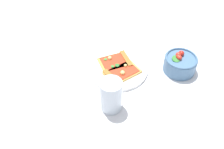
# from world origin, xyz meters

# --- Properties ---
(ground_plane) EXTENTS (2.40, 2.40, 0.00)m
(ground_plane) POSITION_xyz_m (0.00, 0.00, 0.00)
(ground_plane) COLOR silver
(ground_plane) RESTS_ON ground
(plate) EXTENTS (0.24, 0.24, 0.01)m
(plate) POSITION_xyz_m (-0.01, -0.00, 0.01)
(plate) COLOR white
(plate) RESTS_ON ground_plane
(pizza_slice_near) EXTENTS (0.15, 0.11, 0.03)m
(pizza_slice_near) POSITION_xyz_m (0.01, 0.03, 0.02)
(pizza_slice_near) COLOR #E5B256
(pizza_slice_near) RESTS_ON plate
(pizza_slice_far) EXTENTS (0.15, 0.14, 0.02)m
(pizza_slice_far) POSITION_xyz_m (-0.03, -0.02, 0.02)
(pizza_slice_far) COLOR gold
(pizza_slice_far) RESTS_ON plate
(salad_bowl) EXTENTS (0.13, 0.13, 0.08)m
(salad_bowl) POSITION_xyz_m (-0.18, 0.19, 0.04)
(salad_bowl) COLOR #4C7299
(salad_bowl) RESTS_ON ground_plane
(soda_glass) EXTENTS (0.08, 0.08, 0.12)m
(soda_glass) POSITION_xyz_m (0.15, 0.11, 0.06)
(soda_glass) COLOR silver
(soda_glass) RESTS_ON ground_plane
(paper_napkin) EXTENTS (0.17, 0.14, 0.00)m
(paper_napkin) POSITION_xyz_m (0.22, -0.20, 0.00)
(paper_napkin) COLOR white
(paper_napkin) RESTS_ON ground_plane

